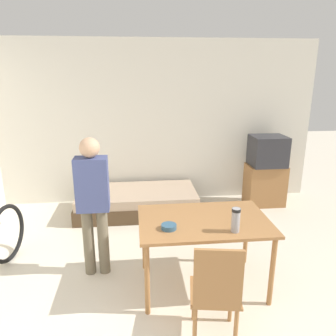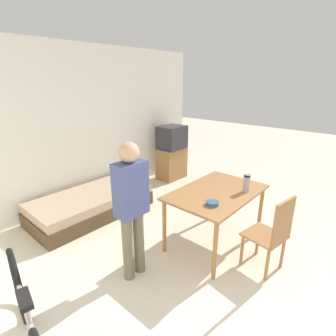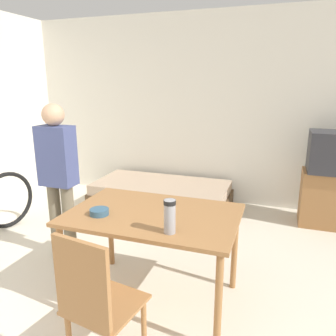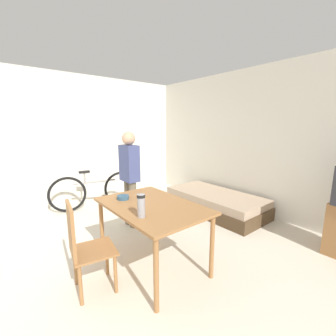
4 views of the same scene
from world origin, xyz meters
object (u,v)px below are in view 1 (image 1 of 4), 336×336
dining_table (204,227)px  person_standing (93,198)px  wooden_chair (216,290)px  mate_bowl (169,227)px  daybed (137,202)px  tv (266,171)px  thermos_flask (236,219)px

dining_table → person_standing: bearing=162.8°
dining_table → wooden_chair: wooden_chair is taller
mate_bowl → person_standing: bearing=145.6°
daybed → person_standing: 1.81m
daybed → dining_table: size_ratio=1.46×
dining_table → person_standing: 1.20m
tv → dining_table: (-1.50, -2.06, 0.09)m
tv → wooden_chair: bearing=-118.7°
wooden_chair → person_standing: person_standing is taller
thermos_flask → mate_bowl: thermos_flask is taller
tv → daybed: bearing=-177.0°
tv → person_standing: person_standing is taller
person_standing → mate_bowl: size_ratio=10.72×
dining_table → wooden_chair: size_ratio=1.39×
dining_table → person_standing: person_standing is taller
dining_table → wooden_chair: bearing=-94.3°
person_standing → wooden_chair: bearing=-46.5°
daybed → mate_bowl: bearing=-82.5°
thermos_flask → mate_bowl: 0.63m
person_standing → thermos_flask: 1.50m
wooden_chair → person_standing: (-1.07, 1.13, 0.38)m
wooden_chair → dining_table: bearing=85.7°
mate_bowl → dining_table: bearing=24.4°
daybed → thermos_flask: 2.50m
wooden_chair → thermos_flask: bearing=59.5°
dining_table → thermos_flask: bearing=-50.7°
wooden_chair → thermos_flask: (0.29, 0.50, 0.38)m
daybed → dining_table: (0.65, -1.94, 0.50)m
mate_bowl → thermos_flask: bearing=-10.9°
tv → mate_bowl: bearing=-130.1°
daybed → mate_bowl: size_ratio=13.18×
daybed → mate_bowl: (0.28, -2.11, 0.61)m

